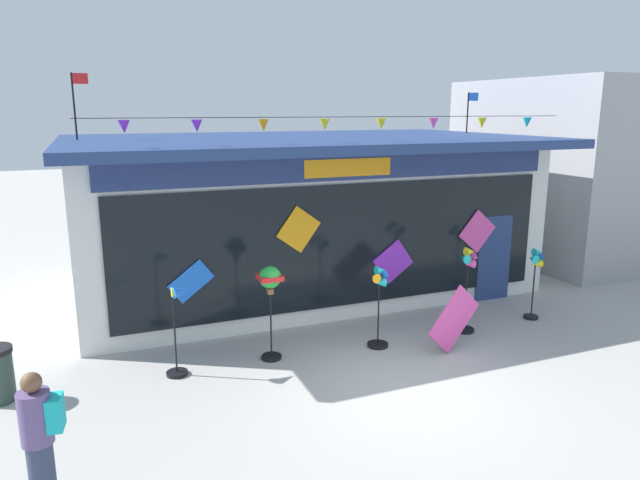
{
  "coord_description": "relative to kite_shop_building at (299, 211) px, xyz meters",
  "views": [
    {
      "loc": [
        -4.41,
        -7.49,
        4.39
      ],
      "look_at": [
        -0.14,
        3.07,
        1.8
      ],
      "focal_mm": 32.33,
      "sensor_mm": 36.0,
      "label": 1
    }
  ],
  "objects": [
    {
      "name": "kite_shop_building",
      "position": [
        0.0,
        0.0,
        0.0
      ],
      "size": [
        10.9,
        6.97,
        5.15
      ],
      "color": "silver",
      "rests_on": "ground_plane"
    },
    {
      "name": "display_kite_on_ground",
      "position": [
        1.19,
        -5.1,
        -1.29
      ],
      "size": [
        1.23,
        0.23,
        1.23
      ],
      "primitive_type": "cube",
      "rotation": [
        -0.18,
        0.79,
        0.0
      ],
      "color": "#EA4CA3",
      "rests_on": "ground_plane"
    },
    {
      "name": "wind_spinner_center_right",
      "position": [
        1.96,
        -4.43,
        -0.77
      ],
      "size": [
        0.43,
        0.4,
        1.77
      ],
      "color": "black",
      "rests_on": "ground_plane"
    },
    {
      "name": "wind_spinner_far_left",
      "position": [
        -3.63,
        -4.21,
        -0.97
      ],
      "size": [
        0.56,
        0.36,
        1.56
      ],
      "color": "black",
      "rests_on": "ground_plane"
    },
    {
      "name": "neighbour_building",
      "position": [
        10.35,
        -0.05,
        0.72
      ],
      "size": [
        7.81,
        6.08,
        5.24
      ],
      "primitive_type": "cube",
      "color": "#99999E",
      "rests_on": "ground_plane"
    },
    {
      "name": "wind_spinner_left",
      "position": [
        -2.05,
        -4.19,
        -0.53
      ],
      "size": [
        0.4,
        0.4,
        1.73
      ],
      "color": "black",
      "rests_on": "ground_plane"
    },
    {
      "name": "ground_plane",
      "position": [
        -0.45,
        -5.98,
        -1.9
      ],
      "size": [
        80.0,
        80.0,
        0.0
      ],
      "primitive_type": "plane",
      "color": "#ADAAA5"
    },
    {
      "name": "person_near_camera",
      "position": [
        -5.58,
        -7.13,
        -1.01
      ],
      "size": [
        0.46,
        0.34,
        1.68
      ],
      "rotation": [
        0.0,
        0.0,
        4.58
      ],
      "color": "#333D56",
      "rests_on": "ground_plane"
    },
    {
      "name": "wind_spinner_center_left",
      "position": [
        -0.02,
        -4.44,
        -0.92
      ],
      "size": [
        0.41,
        0.4,
        1.59
      ],
      "color": "black",
      "rests_on": "ground_plane"
    },
    {
      "name": "wind_spinner_right",
      "position": [
        3.74,
        -4.35,
        -0.81
      ],
      "size": [
        0.43,
        0.31,
        1.57
      ],
      "color": "black",
      "rests_on": "ground_plane"
    }
  ]
}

